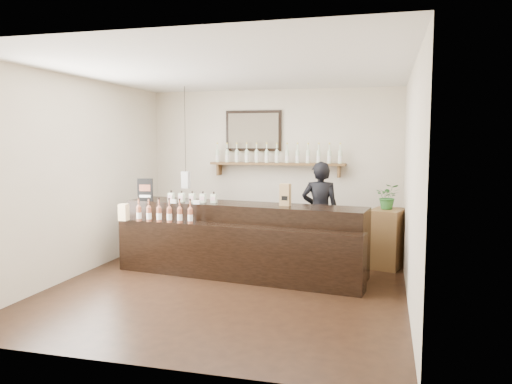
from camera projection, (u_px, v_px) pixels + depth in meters
name	position (u px, v px, depth m)	size (l,w,h in m)	color
ground	(231.00, 284.00, 6.65)	(5.00, 5.00, 0.00)	black
room_shell	(231.00, 157.00, 6.48)	(5.00, 5.00, 5.00)	beige
back_wall_decor	(263.00, 149.00, 8.79)	(2.66, 0.96, 1.69)	brown
counter	(240.00, 241.00, 7.16)	(3.63, 1.41, 1.17)	black
promo_sign	(145.00, 190.00, 7.52)	(0.24, 0.04, 0.34)	black
paper_bag	(285.00, 195.00, 6.99)	(0.16, 0.13, 0.31)	#987249
tape_dispenser	(284.00, 202.00, 7.02)	(0.14, 0.08, 0.11)	#1748A3
side_cabinet	(387.00, 238.00, 7.53)	(0.59, 0.71, 0.88)	brown
potted_plant	(388.00, 197.00, 7.46)	(0.35, 0.30, 0.38)	#2A6428
shopkeeper	(320.00, 205.00, 7.80)	(0.65, 0.43, 1.79)	black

